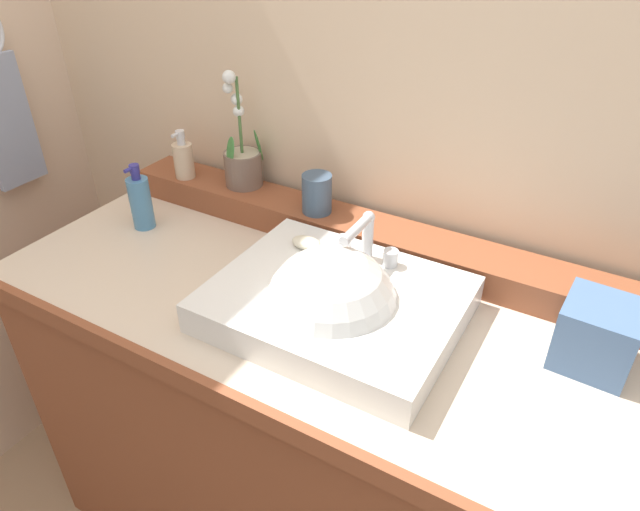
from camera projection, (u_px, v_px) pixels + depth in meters
wall_back at (401, 57)px, 1.31m from camera, size 2.92×0.20×2.61m
vanity_cabinet at (311, 434)px, 1.47m from camera, size 1.40×0.63×0.90m
back_ledge at (359, 233)px, 1.38m from camera, size 1.32×0.13×0.07m
sink_basin at (333, 309)px, 1.15m from camera, size 0.49×0.39×0.29m
soap_bar at (307, 243)px, 1.26m from camera, size 0.07×0.04×0.02m
potted_plant at (242, 160)px, 1.49m from camera, size 0.10×0.10×0.30m
soap_dispenser at (183, 159)px, 1.54m from camera, size 0.05×0.06×0.13m
tumbler_cup at (317, 194)px, 1.37m from camera, size 0.07×0.07×0.10m
lotion_bottle at (141, 201)px, 1.44m from camera, size 0.05×0.06×0.17m
tissue_box at (597, 335)px, 1.03m from camera, size 0.14×0.14×0.13m
hand_towel at (7, 123)px, 1.60m from camera, size 0.02×0.15×0.36m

